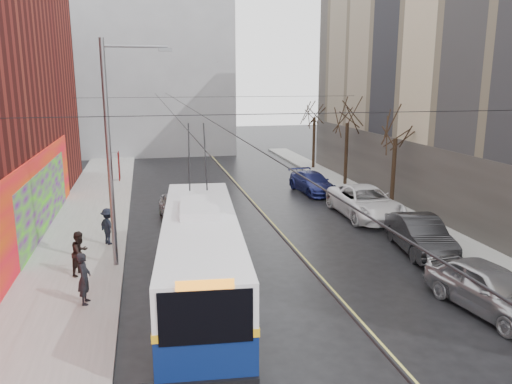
# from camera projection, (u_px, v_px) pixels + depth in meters

# --- Properties ---
(sidewalk_left) EXTENTS (4.00, 60.00, 0.15)m
(sidewalk_left) POSITION_uv_depth(u_px,v_px,m) (78.00, 253.00, 21.82)
(sidewalk_left) COLOR gray
(sidewalk_left) RESTS_ON ground
(sidewalk_right) EXTENTS (2.00, 60.00, 0.15)m
(sidewalk_right) POSITION_uv_depth(u_px,v_px,m) (428.00, 228.00, 25.43)
(sidewalk_right) COLOR gray
(sidewalk_right) RESTS_ON ground
(lane_line) EXTENTS (0.12, 50.00, 0.01)m
(lane_line) POSITION_uv_depth(u_px,v_px,m) (276.00, 228.00, 25.76)
(lane_line) COLOR #BFB74C
(lane_line) RESTS_ON ground
(building_far) EXTENTS (20.50, 12.10, 18.00)m
(building_far) POSITION_uv_depth(u_px,v_px,m) (131.00, 64.00, 51.66)
(building_far) COLOR gray
(building_far) RESTS_ON ground
(streetlight_pole) EXTENTS (2.65, 0.60, 9.00)m
(streetlight_pole) POSITION_uv_depth(u_px,v_px,m) (113.00, 150.00, 19.26)
(streetlight_pole) COLOR slate
(streetlight_pole) RESTS_ON ground
(catenary_wires) EXTENTS (18.00, 60.00, 0.22)m
(catenary_wires) POSITION_uv_depth(u_px,v_px,m) (193.00, 106.00, 24.25)
(catenary_wires) COLOR black
(tree_near) EXTENTS (3.20, 3.20, 6.40)m
(tree_near) POSITION_uv_depth(u_px,v_px,m) (396.00, 125.00, 28.15)
(tree_near) COLOR black
(tree_near) RESTS_ON ground
(tree_mid) EXTENTS (3.20, 3.20, 6.68)m
(tree_mid) POSITION_uv_depth(u_px,v_px,m) (348.00, 112.00, 34.75)
(tree_mid) COLOR black
(tree_mid) RESTS_ON ground
(tree_far) EXTENTS (3.20, 3.20, 6.57)m
(tree_far) POSITION_uv_depth(u_px,v_px,m) (315.00, 108.00, 41.44)
(tree_far) COLOR black
(tree_far) RESTS_ON ground
(pigeons_flying) EXTENTS (5.15, 3.35, 1.45)m
(pigeons_flying) POSITION_uv_depth(u_px,v_px,m) (201.00, 81.00, 20.58)
(pigeons_flying) COLOR slate
(trolleybus) EXTENTS (3.58, 11.98, 5.61)m
(trolleybus) POSITION_uv_depth(u_px,v_px,m) (201.00, 255.00, 17.27)
(trolleybus) COLOR #0A1A4E
(trolleybus) RESTS_ON ground
(parked_car_a) EXTENTS (2.58, 4.99, 1.62)m
(parked_car_a) POSITION_uv_depth(u_px,v_px,m) (489.00, 288.00, 16.35)
(parked_car_a) COLOR #A3A3A7
(parked_car_a) RESTS_ON ground
(parked_car_b) EXTENTS (2.39, 5.04, 1.59)m
(parked_car_b) POSITION_uv_depth(u_px,v_px,m) (420.00, 235.00, 22.03)
(parked_car_b) COLOR black
(parked_car_b) RESTS_ON ground
(parked_car_c) EXTENTS (2.88, 6.08, 1.68)m
(parked_car_c) POSITION_uv_depth(u_px,v_px,m) (365.00, 202.00, 27.69)
(parked_car_c) COLOR white
(parked_car_c) RESTS_ON ground
(parked_car_d) EXTENTS (2.42, 4.94, 1.38)m
(parked_car_d) POSITION_uv_depth(u_px,v_px,m) (312.00, 183.00, 33.55)
(parked_car_d) COLOR navy
(parked_car_d) RESTS_ON ground
(following_car) EXTENTS (1.90, 4.20, 1.40)m
(following_car) POSITION_uv_depth(u_px,v_px,m) (176.00, 207.00, 27.12)
(following_car) COLOR #BCBBC0
(following_car) RESTS_ON ground
(pedestrian_a) EXTENTS (0.46, 0.67, 1.78)m
(pedestrian_a) POSITION_uv_depth(u_px,v_px,m) (84.00, 278.00, 16.58)
(pedestrian_a) COLOR black
(pedestrian_a) RESTS_ON sidewalk_left
(pedestrian_b) EXTENTS (0.97, 1.04, 1.72)m
(pedestrian_b) POSITION_uv_depth(u_px,v_px,m) (80.00, 253.00, 19.09)
(pedestrian_b) COLOR black
(pedestrian_b) RESTS_ON sidewalk_left
(pedestrian_c) EXTENTS (1.16, 1.23, 1.67)m
(pedestrian_c) POSITION_uv_depth(u_px,v_px,m) (108.00, 226.00, 22.62)
(pedestrian_c) COLOR black
(pedestrian_c) RESTS_ON sidewalk_left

